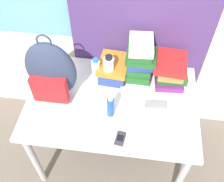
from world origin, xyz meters
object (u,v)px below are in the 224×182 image
book_stack_left (113,68)px  book_stack_right (170,70)px  water_bottle (96,70)px  sunglasses_case (156,106)px  sports_bottle (109,70)px  sunscreen_bottle (111,107)px  book_stack_center (140,61)px  backpack (51,72)px  cell_phone (120,139)px

book_stack_left → book_stack_right: 0.41m
water_bottle → sunglasses_case: bearing=-25.3°
sports_bottle → sunglasses_case: bearing=-29.8°
book_stack_left → sunglasses_case: (0.33, -0.27, -0.05)m
book_stack_right → sunscreen_bottle: book_stack_right is taller
book_stack_center → water_bottle: book_stack_center is taller
sunglasses_case → sports_bottle: bearing=150.2°
backpack → sunglasses_case: (0.70, -0.03, -0.20)m
backpack → sports_bottle: backpack is taller
sunscreen_bottle → sunglasses_case: sunscreen_bottle is taller
backpack → sunscreen_bottle: 0.45m
backpack → cell_phone: (0.49, -0.31, -0.21)m
sunscreen_bottle → sunglasses_case: bearing=18.3°
book_stack_center → water_bottle: (-0.31, -0.06, -0.08)m
backpack → water_bottle: bearing=34.6°
book_stack_left → book_stack_right: book_stack_right is taller
sunglasses_case → book_stack_right: bearing=72.1°
book_stack_center → book_stack_left: bearing=179.6°
book_stack_left → sports_bottle: 0.09m
cell_phone → sunglasses_case: size_ratio=0.67×
book_stack_left → book_stack_center: (0.19, -0.00, 0.10)m
water_bottle → cell_phone: (0.23, -0.49, -0.08)m
backpack → book_stack_right: 0.83m
sports_bottle → sunscreen_bottle: bearing=-80.1°
backpack → book_stack_left: bearing=32.0°
backpack → sunglasses_case: bearing=-2.5°
book_stack_right → cell_phone: (-0.30, -0.55, -0.09)m
water_bottle → cell_phone: bearing=-64.6°
book_stack_center → sunglasses_case: bearing=-62.7°
book_stack_center → cell_phone: size_ratio=3.32×
book_stack_center → cell_phone: book_stack_center is taller
sports_bottle → sunglasses_case: (0.35, -0.20, -0.10)m
sunscreen_bottle → cell_phone: sunscreen_bottle is taller
book_stack_left → sunglasses_case: bearing=-39.3°
backpack → cell_phone: 0.62m
book_stack_left → sports_bottle: bearing=-108.1°
book_stack_left → sunglasses_case: 0.42m
book_stack_left → sports_bottle: (-0.02, -0.07, 0.05)m
book_stack_left → book_stack_center: book_stack_center is taller
book_stack_center → cell_phone: 0.57m
book_stack_right → book_stack_left: bearing=-179.8°
book_stack_center → cell_phone: (-0.07, -0.54, -0.16)m
book_stack_left → sports_bottle: size_ratio=1.14×
book_stack_left → sports_bottle: sports_bottle is taller
book_stack_center → book_stack_right: (0.22, 0.00, -0.07)m
water_bottle → sunglasses_case: size_ratio=1.28×
book_stack_center → sports_bottle: 0.23m
cell_phone → water_bottle: bearing=115.4°
sunscreen_bottle → sunglasses_case: size_ratio=1.18×
water_bottle → cell_phone: size_ratio=1.91×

